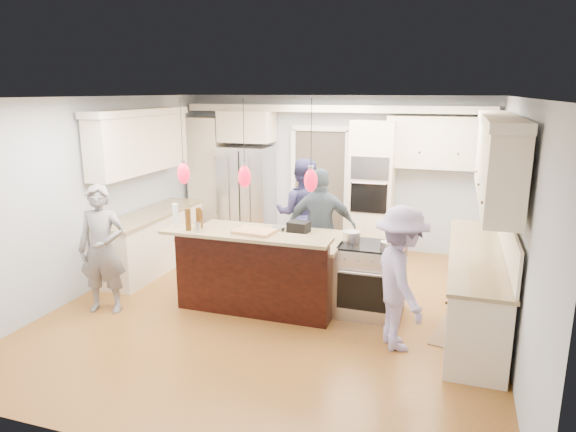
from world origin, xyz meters
name	(u,v)px	position (x,y,z in m)	size (l,w,h in m)	color
ground_plane	(280,306)	(0.00, 0.00, 0.00)	(6.00, 6.00, 0.00)	#A9722E
room_shell	(279,170)	(0.00, 0.00, 1.82)	(5.54, 6.04, 2.72)	#B2BCC6
refrigerator	(247,195)	(-1.55, 2.64, 0.90)	(0.90, 0.70, 1.80)	#B7B7BC
oven_column	(372,189)	(0.75, 2.67, 1.15)	(0.72, 0.69, 2.30)	beige
back_upper_cabinets	(290,154)	(-0.75, 2.76, 1.67)	(5.30, 0.61, 2.54)	beige
right_counter_run	(483,240)	(2.44, 0.30, 1.06)	(0.64, 3.10, 2.51)	beige
left_cabinets	(149,204)	(-2.44, 0.80, 1.06)	(0.64, 2.30, 2.51)	beige
kitchen_island	(264,268)	(-0.25, 0.07, 0.48)	(2.10, 1.46, 1.12)	black
island_range	(370,280)	(1.16, 0.15, 0.46)	(0.82, 0.71, 0.92)	#B7B7BC
pendant_lights	(245,176)	(-0.25, -0.51, 1.80)	(1.75, 0.15, 1.03)	black
person_bar_end	(102,249)	(-2.10, -0.81, 0.83)	(0.60, 0.40, 1.65)	slate
person_far_left	(302,214)	(-0.17, 1.60, 0.88)	(0.85, 0.67, 1.76)	navy
person_far_right	(321,228)	(0.31, 0.92, 0.86)	(1.01, 0.42, 1.72)	#42515D
person_range_side	(401,278)	(1.60, -0.62, 0.80)	(1.03, 0.59, 1.60)	#988BBC
floor_rug	(463,334)	(2.31, -0.09, 0.01)	(0.62, 0.91, 0.01)	#8B6D4C
water_bottle	(175,215)	(-1.20, -0.51, 1.27)	(0.07, 0.07, 0.29)	silver
beer_bottle_a	(200,219)	(-0.88, -0.45, 1.23)	(0.06, 0.06, 0.22)	#4A2D0D
beer_bottle_b	(188,219)	(-0.96, -0.61, 1.26)	(0.07, 0.07, 0.27)	#4A2D0D
beer_bottle_c	(199,218)	(-0.87, -0.50, 1.25)	(0.07, 0.07, 0.26)	#4A2D0D
drink_can	(198,227)	(-0.81, -0.64, 1.18)	(0.07, 0.07, 0.12)	#B7B7BC
cutting_board	(255,231)	(-0.15, -0.47, 1.14)	(0.47, 0.33, 0.04)	tan
pot_large	(351,236)	(0.89, 0.21, 0.99)	(0.22, 0.22, 0.13)	#B7B7BC
pot_small	(388,245)	(1.37, 0.05, 0.96)	(0.17, 0.17, 0.09)	#B7B7BC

